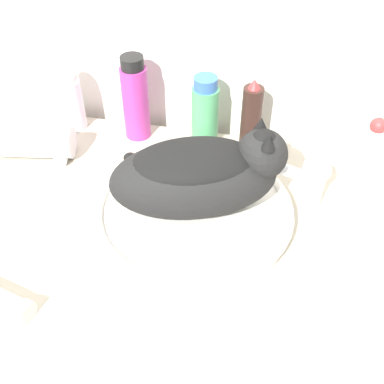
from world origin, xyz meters
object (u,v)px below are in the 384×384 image
(cat, at_px, (200,173))
(lotion_bottle_white, at_px, (69,97))
(faucet, at_px, (310,178))
(hairspray_can_black, at_px, (251,118))
(shampoo_bottle_tall, at_px, (135,99))
(mouthwash_bottle, at_px, (207,113))
(hair_dryer, at_px, (37,142))
(deodorant_stick, at_px, (373,142))

(cat, relative_size, lotion_bottle_white, 2.06)
(cat, height_order, lotion_bottle_white, cat)
(faucet, bearing_deg, lotion_bottle_white, -38.85)
(hairspray_can_black, relative_size, shampoo_bottle_tall, 0.89)
(cat, height_order, mouthwash_bottle, cat)
(faucet, xyz_separation_m, hair_dryer, (-0.62, 0.05, -0.04))
(lotion_bottle_white, bearing_deg, mouthwash_bottle, 0.00)
(mouthwash_bottle, height_order, deodorant_stick, mouthwash_bottle)
(hair_dryer, bearing_deg, deodorant_stick, 179.31)
(shampoo_bottle_tall, relative_size, hair_dryer, 1.07)
(faucet, height_order, deodorant_stick, faucet)
(deodorant_stick, height_order, hair_dryer, deodorant_stick)
(mouthwash_bottle, height_order, lotion_bottle_white, mouthwash_bottle)
(faucet, xyz_separation_m, mouthwash_bottle, (-0.24, 0.17, 0.01))
(hairspray_can_black, xyz_separation_m, hair_dryer, (-0.48, -0.13, -0.05))
(cat, xyz_separation_m, mouthwash_bottle, (-0.03, 0.26, -0.04))
(cat, bearing_deg, mouthwash_bottle, 77.93)
(mouthwash_bottle, relative_size, lotion_bottle_white, 1.03)
(lotion_bottle_white, bearing_deg, deodorant_stick, 0.00)
(cat, distance_m, lotion_bottle_white, 0.46)
(lotion_bottle_white, bearing_deg, hair_dryer, -105.88)
(faucet, relative_size, mouthwash_bottle, 0.82)
(hairspray_can_black, xyz_separation_m, lotion_bottle_white, (-0.45, 0.00, -0.00))
(faucet, bearing_deg, deodorant_stick, -150.81)
(deodorant_stick, xyz_separation_m, lotion_bottle_white, (-0.72, 0.00, 0.02))
(hairspray_can_black, height_order, shampoo_bottle_tall, shampoo_bottle_tall)
(mouthwash_bottle, xyz_separation_m, hairspray_can_black, (0.10, -0.00, 0.00))
(deodorant_stick, bearing_deg, hair_dryer, -170.56)
(cat, height_order, hairspray_can_black, cat)
(faucet, xyz_separation_m, hairspray_can_black, (-0.14, 0.17, 0.01))
(faucet, height_order, mouthwash_bottle, mouthwash_bottle)
(faucet, distance_m, lotion_bottle_white, 0.61)
(faucet, xyz_separation_m, shampoo_bottle_tall, (-0.42, 0.17, 0.02))
(mouthwash_bottle, relative_size, deodorant_stick, 1.44)
(hairspray_can_black, xyz_separation_m, shampoo_bottle_tall, (-0.28, 0.00, 0.01))
(mouthwash_bottle, bearing_deg, faucet, -35.46)
(cat, xyz_separation_m, shampoo_bottle_tall, (-0.21, 0.26, -0.03))
(lotion_bottle_white, height_order, hair_dryer, lotion_bottle_white)
(hairspray_can_black, bearing_deg, deodorant_stick, 0.00)
(cat, relative_size, mouthwash_bottle, 2.00)
(mouthwash_bottle, relative_size, hairspray_can_black, 0.96)
(mouthwash_bottle, distance_m, deodorant_stick, 0.38)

